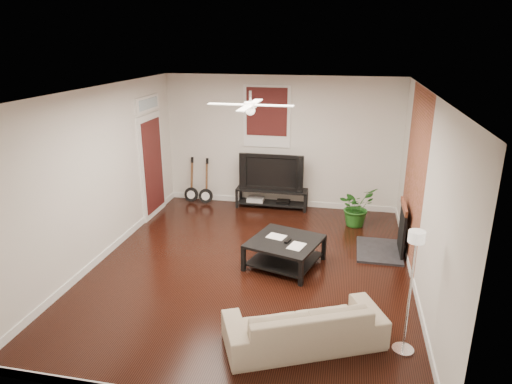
% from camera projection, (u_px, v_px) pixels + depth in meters
% --- Properties ---
extents(room, '(5.01, 6.01, 2.81)m').
position_uv_depth(room, '(251.00, 185.00, 6.90)').
color(room, black).
rests_on(room, ground).
extents(brick_accent, '(0.02, 2.20, 2.80)m').
position_uv_depth(brick_accent, '(414.00, 176.00, 7.35)').
color(brick_accent, brown).
rests_on(brick_accent, floor).
extents(fireplace, '(0.80, 1.10, 0.92)m').
position_uv_depth(fireplace, '(390.00, 228.00, 7.71)').
color(fireplace, black).
rests_on(fireplace, floor).
extents(window_back, '(1.00, 0.06, 1.30)m').
position_uv_depth(window_back, '(267.00, 117.00, 9.54)').
color(window_back, '#3B1010').
rests_on(window_back, wall_back).
extents(door_left, '(0.08, 1.00, 2.50)m').
position_uv_depth(door_left, '(152.00, 156.00, 9.18)').
color(door_left, white).
rests_on(door_left, wall_left).
extents(tv_stand, '(1.53, 0.41, 0.43)m').
position_uv_depth(tv_stand, '(272.00, 198.00, 9.89)').
color(tv_stand, black).
rests_on(tv_stand, floor).
extents(tv, '(1.37, 0.18, 0.79)m').
position_uv_depth(tv, '(272.00, 171.00, 9.71)').
color(tv, black).
rests_on(tv, tv_stand).
extents(coffee_table, '(1.30, 1.30, 0.44)m').
position_uv_depth(coffee_table, '(285.00, 252.00, 7.36)').
color(coffee_table, black).
rests_on(coffee_table, floor).
extents(sofa, '(2.03, 1.45, 0.55)m').
position_uv_depth(sofa, '(304.00, 324.00, 5.43)').
color(sofa, tan).
rests_on(sofa, floor).
extents(floor_lamp, '(0.34, 0.34, 1.54)m').
position_uv_depth(floor_lamp, '(410.00, 293.00, 5.14)').
color(floor_lamp, white).
rests_on(floor_lamp, floor).
extents(potted_plant, '(0.92, 0.92, 0.78)m').
position_uv_depth(potted_plant, '(356.00, 207.00, 8.89)').
color(potted_plant, '#205E1B').
rests_on(potted_plant, floor).
extents(guitar_left, '(0.32, 0.23, 1.02)m').
position_uv_depth(guitar_left, '(191.00, 181.00, 10.11)').
color(guitar_left, black).
rests_on(guitar_left, floor).
extents(guitar_right, '(0.34, 0.26, 1.02)m').
position_uv_depth(guitar_right, '(205.00, 182.00, 10.02)').
color(guitar_right, black).
rests_on(guitar_right, floor).
extents(ceiling_fan, '(1.24, 1.24, 0.32)m').
position_uv_depth(ceiling_fan, '(250.00, 105.00, 6.52)').
color(ceiling_fan, white).
rests_on(ceiling_fan, ceiling).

